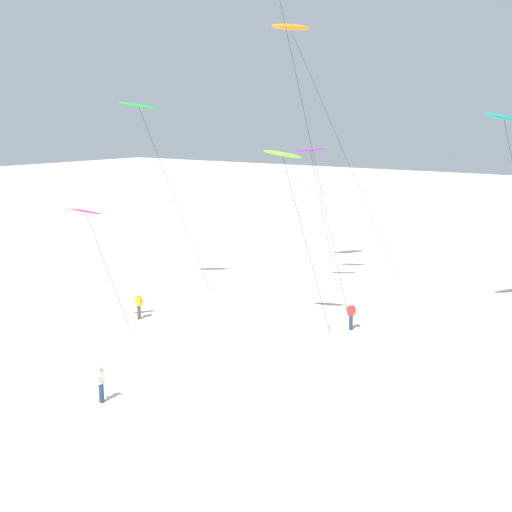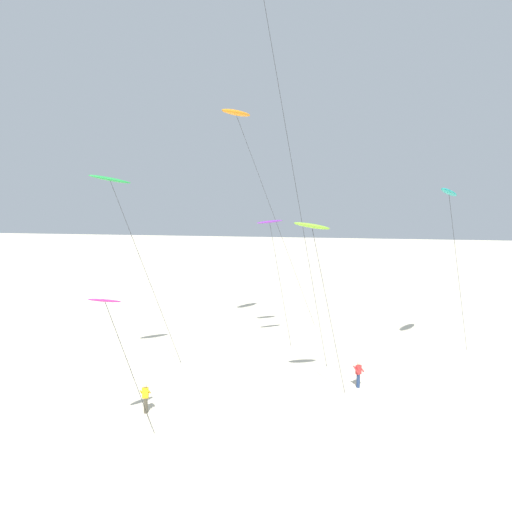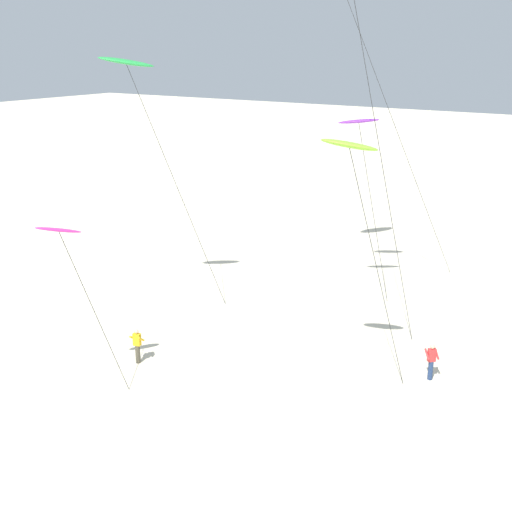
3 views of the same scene
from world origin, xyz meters
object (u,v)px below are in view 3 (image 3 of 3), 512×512
object	(u,v)px
kite_purple	(359,124)
kite_lime	(350,147)
kite_green	(127,65)
kite_flyer_furthest	(431,361)
kite_magenta	(60,234)
kite_flyer_nearest	(137,345)

from	to	relation	value
kite_purple	kite_lime	size ratio (longest dim) A/B	0.97
kite_purple	kite_green	world-z (taller)	kite_green
kite_green	kite_flyer_furthest	xyz separation A→B (m)	(15.80, 1.18, -12.12)
kite_magenta	kite_flyer_nearest	xyz separation A→B (m)	(0.13, 3.66, -6.14)
kite_magenta	kite_flyer_furthest	size ratio (longest dim) A/B	4.47
kite_flyer_nearest	kite_lime	bearing A→B (deg)	16.47
kite_green	kite_magenta	bearing A→B (deg)	-64.77
kite_flyer_nearest	kite_purple	bearing A→B (deg)	66.43
kite_purple	kite_magenta	bearing A→B (deg)	-108.85
kite_magenta	kite_flyer_nearest	distance (m)	7.15
kite_magenta	kite_flyer_furthest	bearing A→B (deg)	38.47
kite_magenta	kite_green	bearing A→B (deg)	115.23
kite_flyer_furthest	kite_green	bearing A→B (deg)	-175.71
kite_magenta	kite_flyer_nearest	world-z (taller)	kite_magenta
kite_green	kite_purple	bearing A→B (deg)	38.08
kite_lime	kite_magenta	bearing A→B (deg)	-145.20
kite_magenta	kite_purple	xyz separation A→B (m)	(5.28, 15.46, 2.98)
kite_purple	kite_green	size ratio (longest dim) A/B	0.77
kite_purple	kite_flyer_nearest	xyz separation A→B (m)	(-5.15, -11.80, -9.12)
kite_magenta	kite_purple	size ratio (longest dim) A/B	0.72
kite_lime	kite_flyer_nearest	world-z (taller)	kite_lime
kite_green	kite_flyer_nearest	size ratio (longest dim) A/B	8.09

